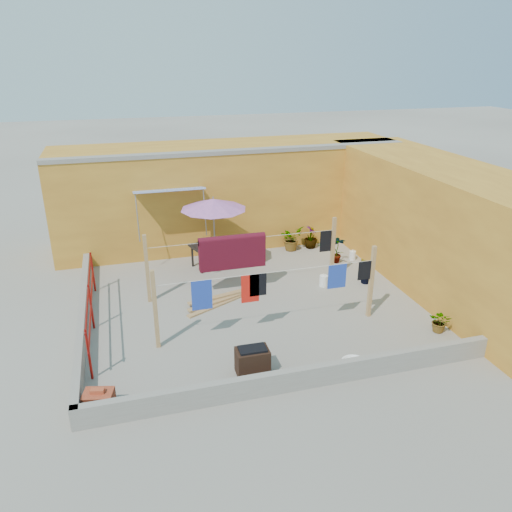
% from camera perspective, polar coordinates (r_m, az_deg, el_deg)
% --- Properties ---
extents(ground, '(80.00, 80.00, 0.00)m').
position_cam_1_polar(ground, '(12.69, -0.38, -5.37)').
color(ground, '#9E998E').
rests_on(ground, ground).
extents(wall_back, '(11.00, 3.27, 3.21)m').
position_cam_1_polar(wall_back, '(16.48, -3.11, 7.20)').
color(wall_back, gold).
rests_on(wall_back, ground).
extents(wall_right, '(2.40, 9.00, 3.20)m').
position_cam_1_polar(wall_right, '(14.24, 20.24, 3.34)').
color(wall_right, gold).
rests_on(wall_right, ground).
extents(parapet_front, '(8.30, 0.16, 0.44)m').
position_cam_1_polar(parapet_front, '(9.68, 5.44, -13.69)').
color(parapet_front, gray).
rests_on(parapet_front, ground).
extents(parapet_left, '(0.16, 7.30, 0.44)m').
position_cam_1_polar(parapet_left, '(12.28, -19.19, -6.58)').
color(parapet_left, gray).
rests_on(parapet_left, ground).
extents(red_railing, '(0.05, 4.20, 1.10)m').
position_cam_1_polar(red_railing, '(11.86, -18.42, -4.81)').
color(red_railing, maroon).
rests_on(red_railing, ground).
extents(clothesline_rig, '(5.09, 2.35, 1.80)m').
position_cam_1_polar(clothesline_rig, '(12.64, -2.00, -0.17)').
color(clothesline_rig, tan).
rests_on(clothesline_rig, ground).
extents(patio_umbrella, '(2.26, 2.26, 2.22)m').
position_cam_1_polar(patio_umbrella, '(13.88, -4.89, 5.88)').
color(patio_umbrella, gray).
rests_on(patio_umbrella, ground).
extents(outdoor_table, '(1.64, 1.15, 0.70)m').
position_cam_1_polar(outdoor_table, '(14.70, -4.55, 1.24)').
color(outdoor_table, black).
rests_on(outdoor_table, ground).
extents(brick_stack, '(0.59, 0.49, 0.45)m').
position_cam_1_polar(brick_stack, '(9.56, -17.51, -15.54)').
color(brick_stack, '#AB4227').
rests_on(brick_stack, ground).
extents(lumber_pile, '(2.20, 1.14, 0.14)m').
position_cam_1_polar(lumber_pile, '(12.77, -3.58, -4.88)').
color(lumber_pile, tan).
rests_on(lumber_pile, ground).
extents(brazier, '(0.65, 0.44, 0.58)m').
position_cam_1_polar(brazier, '(9.99, -0.40, -11.90)').
color(brazier, black).
rests_on(brazier, ground).
extents(white_basin, '(0.55, 0.55, 0.09)m').
position_cam_1_polar(white_basin, '(10.52, 11.15, -11.93)').
color(white_basin, white).
rests_on(white_basin, ground).
extents(water_jug_a, '(0.20, 0.20, 0.31)m').
position_cam_1_polar(water_jug_a, '(15.51, 10.96, 0.09)').
color(water_jug_a, white).
rests_on(water_jug_a, ground).
extents(water_jug_b, '(0.22, 0.22, 0.35)m').
position_cam_1_polar(water_jug_b, '(13.64, 7.72, -2.81)').
color(water_jug_b, white).
rests_on(water_jug_b, ground).
extents(green_hose, '(0.51, 0.51, 0.07)m').
position_cam_1_polar(green_hose, '(16.50, 8.12, 1.27)').
color(green_hose, '#1A7920').
rests_on(green_hose, ground).
extents(plant_back_a, '(0.92, 0.88, 0.79)m').
position_cam_1_polar(plant_back_a, '(15.93, 4.05, 2.04)').
color(plant_back_a, '#255E1A').
rests_on(plant_back_a, ground).
extents(plant_back_b, '(0.50, 0.50, 0.73)m').
position_cam_1_polar(plant_back_b, '(16.17, 6.28, 2.16)').
color(plant_back_b, '#255E1A').
rests_on(plant_back_b, ground).
extents(plant_right_a, '(0.55, 0.50, 0.87)m').
position_cam_1_polar(plant_right_a, '(15.09, 9.29, 0.77)').
color(plant_right_a, '#255E1A').
rests_on(plant_right_a, ground).
extents(plant_right_b, '(0.46, 0.51, 0.76)m').
position_cam_1_polar(plant_right_b, '(13.88, 12.50, -1.67)').
color(plant_right_b, '#255E1A').
rests_on(plant_right_b, ground).
extents(plant_right_c, '(0.63, 0.63, 0.53)m').
position_cam_1_polar(plant_right_c, '(12.07, 20.32, -7.02)').
color(plant_right_c, '#255E1A').
rests_on(plant_right_c, ground).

